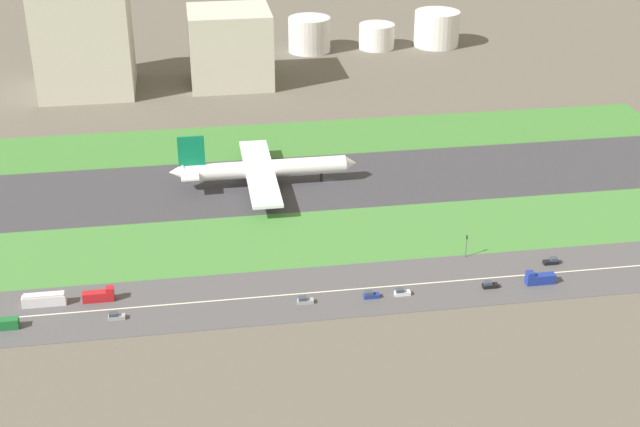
{
  "coord_description": "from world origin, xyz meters",
  "views": [
    {
      "loc": [
        -47.81,
        -283.93,
        131.94
      ],
      "look_at": [
        -8.89,
        -36.5,
        6.0
      ],
      "focal_mm": 50.48,
      "sensor_mm": 36.0,
      "label": 1
    }
  ],
  "objects_px": {
    "car_3": "(490,285)",
    "fuel_tank_centre": "(377,36)",
    "bus_0": "(44,300)",
    "hangar_building": "(230,47)",
    "terminal_building": "(83,30)",
    "traffic_light": "(466,244)",
    "car_0": "(551,261)",
    "fuel_tank_west": "(309,34)",
    "car_1": "(116,316)",
    "car_4": "(305,301)",
    "truck_2": "(1,324)",
    "truck_1": "(540,278)",
    "car_2": "(371,295)",
    "truck_0": "(99,296)",
    "fuel_tank_east": "(437,28)",
    "car_5": "(402,292)",
    "airliner": "(261,169)"
  },
  "relations": [
    {
      "from": "fuel_tank_west",
      "to": "fuel_tank_east",
      "type": "distance_m",
      "value": 66.59
    },
    {
      "from": "car_3",
      "to": "car_0",
      "type": "relative_size",
      "value": 1.0
    },
    {
      "from": "car_1",
      "to": "car_4",
      "type": "relative_size",
      "value": 1.0
    },
    {
      "from": "hangar_building",
      "to": "fuel_tank_centre",
      "type": "xyz_separation_m",
      "value": [
        77.7,
        45.0,
        -10.71
      ]
    },
    {
      "from": "airliner",
      "to": "fuel_tank_east",
      "type": "relative_size",
      "value": 2.8
    },
    {
      "from": "car_4",
      "to": "traffic_light",
      "type": "height_order",
      "value": "traffic_light"
    },
    {
      "from": "car_4",
      "to": "terminal_building",
      "type": "relative_size",
      "value": 0.08
    },
    {
      "from": "car_4",
      "to": "traffic_light",
      "type": "bearing_deg",
      "value": -160.56
    },
    {
      "from": "bus_0",
      "to": "fuel_tank_west",
      "type": "height_order",
      "value": "fuel_tank_west"
    },
    {
      "from": "car_3",
      "to": "hangar_building",
      "type": "xyz_separation_m",
      "value": [
        -59.11,
        192.0,
        16.0
      ]
    },
    {
      "from": "truck_0",
      "to": "car_2",
      "type": "relative_size",
      "value": 1.91
    },
    {
      "from": "traffic_light",
      "to": "fuel_tank_east",
      "type": "height_order",
      "value": "fuel_tank_east"
    },
    {
      "from": "bus_0",
      "to": "car_0",
      "type": "xyz_separation_m",
      "value": [
        144.55,
        0.0,
        -0.9
      ]
    },
    {
      "from": "car_4",
      "to": "truck_1",
      "type": "distance_m",
      "value": 67.01
    },
    {
      "from": "car_3",
      "to": "car_0",
      "type": "xyz_separation_m",
      "value": [
        22.26,
        10.0,
        0.0
      ]
    },
    {
      "from": "truck_0",
      "to": "car_5",
      "type": "height_order",
      "value": "truck_0"
    },
    {
      "from": "truck_1",
      "to": "bus_0",
      "type": "bearing_deg",
      "value": -4.18
    },
    {
      "from": "car_4",
      "to": "car_1",
      "type": "bearing_deg",
      "value": 0.0
    },
    {
      "from": "airliner",
      "to": "bus_0",
      "type": "xyz_separation_m",
      "value": [
        -65.64,
        -68.0,
        -4.41
      ]
    },
    {
      "from": "car_0",
      "to": "terminal_building",
      "type": "height_order",
      "value": "terminal_building"
    },
    {
      "from": "car_2",
      "to": "car_0",
      "type": "height_order",
      "value": "same"
    },
    {
      "from": "truck_2",
      "to": "car_5",
      "type": "height_order",
      "value": "truck_2"
    },
    {
      "from": "car_3",
      "to": "terminal_building",
      "type": "height_order",
      "value": "terminal_building"
    },
    {
      "from": "truck_1",
      "to": "car_3",
      "type": "bearing_deg",
      "value": -0.0
    },
    {
      "from": "bus_0",
      "to": "truck_2",
      "type": "relative_size",
      "value": 1.38
    },
    {
      "from": "bus_0",
      "to": "car_4",
      "type": "distance_m",
      "value": 70.6
    },
    {
      "from": "truck_0",
      "to": "fuel_tank_west",
      "type": "height_order",
      "value": "fuel_tank_west"
    },
    {
      "from": "fuel_tank_centre",
      "to": "bus_0",
      "type": "bearing_deg",
      "value": -121.83
    },
    {
      "from": "bus_0",
      "to": "traffic_light",
      "type": "height_order",
      "value": "traffic_light"
    },
    {
      "from": "truck_0",
      "to": "terminal_building",
      "type": "distance_m",
      "value": 184.4
    },
    {
      "from": "car_3",
      "to": "truck_2",
      "type": "bearing_deg",
      "value": 0.0
    },
    {
      "from": "car_4",
      "to": "truck_2",
      "type": "distance_m",
      "value": 79.64
    },
    {
      "from": "car_3",
      "to": "terminal_building",
      "type": "xyz_separation_m",
      "value": [
        -122.75,
        192.0,
        26.22
      ]
    },
    {
      "from": "car_3",
      "to": "truck_2",
      "type": "relative_size",
      "value": 0.52
    },
    {
      "from": "car_2",
      "to": "hangar_building",
      "type": "height_order",
      "value": "hangar_building"
    },
    {
      "from": "fuel_tank_centre",
      "to": "car_1",
      "type": "bearing_deg",
      "value": -117.13
    },
    {
      "from": "truck_1",
      "to": "fuel_tank_west",
      "type": "xyz_separation_m",
      "value": [
        -30.96,
        237.0,
        6.95
      ]
    },
    {
      "from": "airliner",
      "to": "car_1",
      "type": "bearing_deg",
      "value": -120.64
    },
    {
      "from": "car_4",
      "to": "terminal_building",
      "type": "height_order",
      "value": "terminal_building"
    },
    {
      "from": "car_5",
      "to": "terminal_building",
      "type": "relative_size",
      "value": 0.08
    },
    {
      "from": "bus_0",
      "to": "truck_1",
      "type": "distance_m",
      "value": 137.26
    },
    {
      "from": "car_1",
      "to": "truck_0",
      "type": "relative_size",
      "value": 0.52
    },
    {
      "from": "truck_0",
      "to": "truck_2",
      "type": "height_order",
      "value": "same"
    },
    {
      "from": "car_4",
      "to": "car_5",
      "type": "height_order",
      "value": "same"
    },
    {
      "from": "bus_0",
      "to": "hangar_building",
      "type": "height_order",
      "value": "hangar_building"
    },
    {
      "from": "fuel_tank_centre",
      "to": "car_0",
      "type": "bearing_deg",
      "value": -89.08
    },
    {
      "from": "car_2",
      "to": "truck_1",
      "type": "height_order",
      "value": "truck_1"
    },
    {
      "from": "airliner",
      "to": "truck_0",
      "type": "bearing_deg",
      "value": -126.85
    },
    {
      "from": "car_3",
      "to": "fuel_tank_centre",
      "type": "height_order",
      "value": "fuel_tank_centre"
    },
    {
      "from": "truck_0",
      "to": "truck_1",
      "type": "height_order",
      "value": "same"
    }
  ]
}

